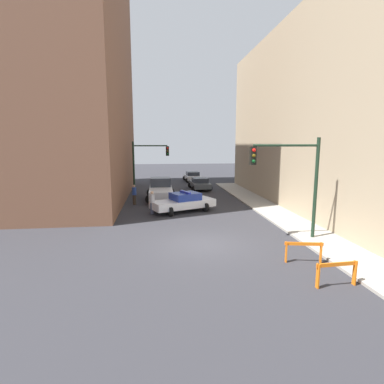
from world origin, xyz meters
TOP-DOWN VIEW (x-y plane):
  - ground_plane at (0.00, 0.00)m, footprint 120.00×120.00m
  - sidewalk_right at (6.20, 0.00)m, footprint 2.40×44.00m
  - building_corner_left at (-12.00, 14.00)m, footprint 14.00×20.00m
  - building_right at (13.40, 8.00)m, footprint 12.00×28.00m
  - traffic_light_near at (4.73, 0.17)m, footprint 3.64×0.35m
  - traffic_light_far at (-3.30, 14.47)m, footprint 3.44×0.35m
  - police_car at (-0.31, 7.47)m, footprint 5.05×3.54m
  - white_truck at (-1.92, 12.57)m, footprint 2.66×5.41m
  - parked_car_near at (2.42, 17.96)m, footprint 2.36×4.35m
  - parked_car_mid at (2.47, 25.07)m, footprint 2.39×4.37m
  - pedestrian_crossing at (-2.61, 6.97)m, footprint 0.47×0.47m
  - pedestrian_corner at (-4.12, 10.47)m, footprint 0.50×0.50m
  - barrier_front at (3.99, -4.97)m, footprint 1.60×0.25m
  - barrier_mid at (3.87, -2.79)m, footprint 1.58×0.43m

SIDE VIEW (x-z plane):
  - ground_plane at x=0.00m, z-range 0.00..0.00m
  - sidewalk_right at x=6.20m, z-range 0.00..0.12m
  - barrier_front at x=3.99m, z-range 0.17..1.07m
  - barrier_mid at x=3.87m, z-range 0.17..1.07m
  - parked_car_near at x=2.42m, z-range 0.02..1.33m
  - parked_car_mid at x=2.47m, z-range 0.02..1.33m
  - police_car at x=-0.31m, z-range -0.04..1.48m
  - pedestrian_crossing at x=-2.61m, z-range 0.03..1.69m
  - pedestrian_corner at x=-4.12m, z-range 0.03..1.69m
  - white_truck at x=-1.92m, z-range -0.04..1.86m
  - traffic_light_far at x=-3.30m, z-range 0.80..6.00m
  - traffic_light_near at x=4.73m, z-range 0.93..6.13m
  - building_right at x=13.40m, z-range 0.00..14.21m
  - building_corner_left at x=-12.00m, z-range 0.00..24.47m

